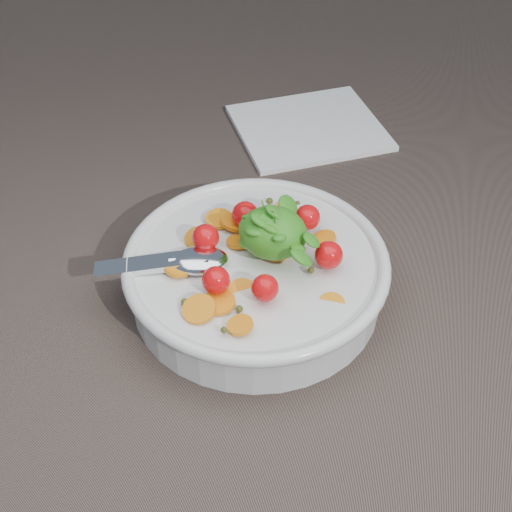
# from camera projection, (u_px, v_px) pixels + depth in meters

# --- Properties ---
(ground) EXTENTS (6.00, 6.00, 0.00)m
(ground) POSITION_uv_depth(u_px,v_px,m) (268.00, 279.00, 0.68)
(ground) COLOR brown
(ground) RESTS_ON ground
(bowl) EXTENTS (0.26, 0.24, 0.10)m
(bowl) POSITION_uv_depth(u_px,v_px,m) (256.00, 273.00, 0.64)
(bowl) COLOR silver
(bowl) RESTS_ON ground
(napkin) EXTENTS (0.22, 0.21, 0.01)m
(napkin) POSITION_uv_depth(u_px,v_px,m) (309.00, 128.00, 0.86)
(napkin) COLOR white
(napkin) RESTS_ON ground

